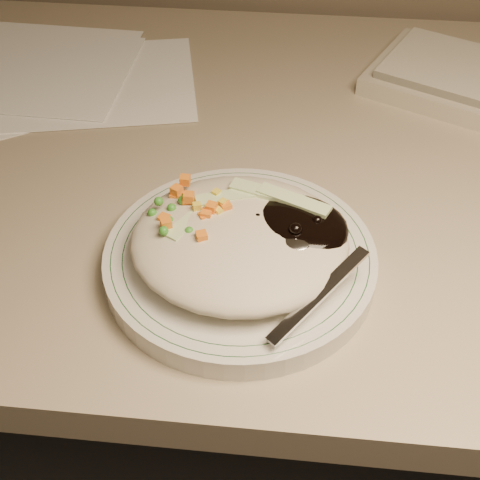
# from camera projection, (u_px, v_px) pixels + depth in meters

# --- Properties ---
(desk) EXTENTS (1.40, 0.70, 0.74)m
(desk) POSITION_uv_depth(u_px,v_px,m) (306.00, 276.00, 0.88)
(desk) COLOR gray
(desk) RESTS_ON ground
(plate) EXTENTS (0.25, 0.25, 0.02)m
(plate) POSITION_uv_depth(u_px,v_px,m) (240.00, 261.00, 0.61)
(plate) COLOR silver
(plate) RESTS_ON desk
(plate_rim) EXTENTS (0.23, 0.23, 0.00)m
(plate_rim) POSITION_uv_depth(u_px,v_px,m) (240.00, 253.00, 0.60)
(plate_rim) COLOR #144723
(plate_rim) RESTS_ON plate
(meal) EXTENTS (0.21, 0.19, 0.05)m
(meal) POSITION_uv_depth(u_px,v_px,m) (245.00, 236.00, 0.59)
(meal) COLOR #C2B79D
(meal) RESTS_ON plate
(papers) EXTENTS (0.45, 0.36, 0.00)m
(papers) POSITION_uv_depth(u_px,v_px,m) (25.00, 76.00, 0.86)
(papers) COLOR white
(papers) RESTS_ON desk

